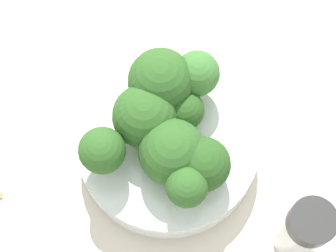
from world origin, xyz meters
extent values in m
plane|color=beige|center=(0.00, 0.00, 0.00)|extent=(3.00, 3.00, 0.00)
cylinder|color=silver|center=(0.00, 0.00, 0.02)|extent=(0.17, 0.17, 0.03)
cylinder|color=#8EB770|center=(0.02, -0.02, 0.04)|extent=(0.02, 0.02, 0.02)
sphere|color=#28511E|center=(0.02, -0.02, 0.06)|extent=(0.04, 0.04, 0.04)
cylinder|color=#84AD66|center=(-0.01, 0.06, 0.05)|extent=(0.02, 0.02, 0.03)
sphere|color=#2D5B23|center=(-0.01, 0.06, 0.07)|extent=(0.04, 0.04, 0.04)
cylinder|color=#84AD66|center=(0.04, -0.03, 0.05)|extent=(0.02, 0.02, 0.03)
sphere|color=#3D7533|center=(0.04, -0.03, 0.07)|extent=(0.04, 0.04, 0.04)
cylinder|color=#84AD66|center=(-0.02, 0.00, 0.04)|extent=(0.02, 0.02, 0.02)
sphere|color=#2D5B23|center=(-0.02, 0.00, 0.06)|extent=(0.06, 0.06, 0.06)
cylinder|color=#7A9E5B|center=(0.01, 0.02, 0.04)|extent=(0.02, 0.02, 0.02)
sphere|color=#2D5B23|center=(0.01, 0.02, 0.06)|extent=(0.06, 0.06, 0.06)
cylinder|color=#7A9E5B|center=(-0.05, -0.01, 0.05)|extent=(0.02, 0.02, 0.03)
sphere|color=#2D5B23|center=(-0.05, -0.01, 0.07)|extent=(0.03, 0.03, 0.03)
cylinder|color=#8EB770|center=(-0.04, -0.02, 0.04)|extent=(0.02, 0.02, 0.02)
sphere|color=#28511E|center=(-0.04, -0.02, 0.06)|extent=(0.05, 0.05, 0.05)
cylinder|color=#84AD66|center=(0.04, 0.00, 0.05)|extent=(0.02, 0.02, 0.03)
sphere|color=#2D5B23|center=(0.04, 0.00, 0.07)|extent=(0.06, 0.06, 0.06)
cylinder|color=silver|center=(-0.10, -0.10, 0.03)|extent=(0.04, 0.04, 0.06)
cylinder|color=#2D2D2D|center=(-0.10, -0.10, 0.07)|extent=(0.04, 0.04, 0.02)
cube|color=#AD7F4C|center=(-0.09, -0.12, 0.00)|extent=(0.01, 0.01, 0.01)
cube|color=#AD7F4C|center=(-0.02, 0.16, 0.00)|extent=(0.01, 0.00, 0.01)
camera|label=1|loc=(-0.17, 0.03, 0.50)|focal=60.00mm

